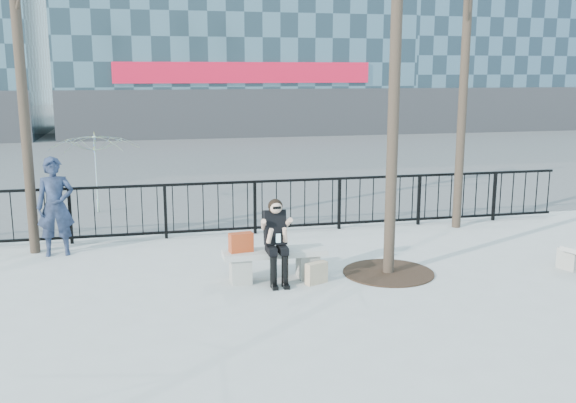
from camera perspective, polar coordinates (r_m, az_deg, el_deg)
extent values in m
plane|color=#989893|center=(10.37, -1.20, -6.93)|extent=(120.00, 120.00, 0.00)
cube|color=#474747|center=(24.93, -8.09, 3.87)|extent=(60.00, 23.00, 0.01)
cube|color=black|center=(12.98, -3.85, 1.73)|extent=(14.00, 0.05, 0.05)
cube|color=black|center=(13.18, -3.80, -2.38)|extent=(14.00, 0.05, 0.05)
cube|color=#2D2D30|center=(32.05, -3.79, 7.79)|extent=(18.00, 0.08, 2.40)
cube|color=red|center=(31.93, -3.82, 11.37)|extent=(12.60, 0.12, 1.00)
cube|color=#2D2D30|center=(38.53, 22.30, 7.59)|extent=(16.00, 0.08, 2.40)
cylinder|color=black|center=(10.30, 9.57, 13.97)|extent=(0.18, 0.18, 7.50)
cylinder|color=black|center=(12.31, -22.67, 10.51)|extent=(0.18, 0.18, 6.50)
cylinder|color=black|center=(13.83, 15.46, 12.03)|extent=(0.18, 0.18, 7.00)
cylinder|color=black|center=(10.79, 8.90, -6.25)|extent=(1.50, 1.50, 0.02)
cube|color=gray|center=(10.22, -4.24, -6.07)|extent=(0.32, 0.38, 0.40)
cube|color=gray|center=(10.43, 1.78, -5.68)|extent=(0.32, 0.38, 0.40)
cube|color=gray|center=(10.24, -1.21, -4.57)|extent=(1.65, 0.46, 0.09)
cube|color=gray|center=(11.87, 23.79, -4.65)|extent=(0.28, 0.34, 0.36)
cube|color=#AB3615|center=(10.11, -4.20, -3.64)|extent=(0.39, 0.23, 0.30)
cube|color=#C8B28D|center=(10.13, 2.54, -6.37)|extent=(0.38, 0.27, 0.34)
imported|color=black|center=(12.23, -19.97, -0.42)|extent=(0.69, 0.48, 1.80)
imported|color=#D4E633|center=(15.58, -16.66, 2.45)|extent=(2.35, 2.39, 1.91)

